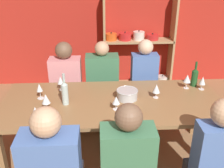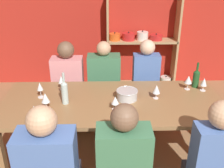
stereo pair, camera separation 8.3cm
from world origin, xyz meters
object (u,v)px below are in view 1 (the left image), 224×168
at_px(mixing_bowl, 127,94).
at_px(person_far_c, 67,93).
at_px(shelf_unit, 137,54).
at_px(wine_glass_empty_a, 203,81).
at_px(person_far_a, 143,92).
at_px(person_far_b, 103,93).
at_px(wine_glass_red_a, 187,79).
at_px(wine_glass_white_a, 35,112).
at_px(dining_table, 112,107).
at_px(wine_glass_red_b, 39,88).
at_px(wine_glass_red_c, 60,81).
at_px(wine_glass_empty_c, 131,110).
at_px(wine_glass_empty_b, 46,99).
at_px(wine_glass_red_d, 116,101).
at_px(wine_bottle_dark, 195,77).
at_px(wine_bottle_green, 65,92).
at_px(wine_glass_empty_d, 156,89).

relative_size(mixing_bowl, person_far_c, 0.20).
height_order(shelf_unit, wine_glass_empty_a, shelf_unit).
height_order(person_far_a, person_far_b, person_far_a).
xyz_separation_m(wine_glass_red_a, wine_glass_white_a, (-1.60, -0.65, -0.00)).
relative_size(dining_table, wine_glass_red_a, 14.00).
xyz_separation_m(wine_glass_red_b, person_far_a, (1.24, 0.66, -0.42)).
distance_m(wine_glass_red_a, wine_glass_red_c, 1.46).
distance_m(wine_glass_empty_c, person_far_a, 1.28).
relative_size(wine_glass_empty_b, wine_glass_red_d, 1.25).
distance_m(mixing_bowl, wine_glass_red_d, 0.26).
distance_m(shelf_unit, wine_bottle_dark, 1.72).
bearing_deg(wine_glass_white_a, wine_glass_red_c, 78.39).
height_order(shelf_unit, person_far_a, shelf_unit).
height_order(wine_bottle_green, wine_bottle_dark, wine_bottle_green).
height_order(mixing_bowl, wine_glass_empty_b, wine_glass_empty_b).
bearing_deg(wine_glass_red_b, dining_table, -6.89).
bearing_deg(wine_glass_empty_a, person_far_a, 137.50).
bearing_deg(shelf_unit, person_far_a, -93.57).
xyz_separation_m(shelf_unit, wine_bottle_dark, (0.45, -1.64, 0.26)).
height_order(mixing_bowl, wine_glass_red_a, wine_glass_red_a).
bearing_deg(wine_bottle_dark, wine_glass_empty_c, -139.00).
bearing_deg(wine_glass_red_a, wine_glass_empty_b, -164.56).
bearing_deg(person_far_c, wine_bottle_dark, 162.44).
bearing_deg(person_far_c, wine_glass_empty_d, 143.78).
bearing_deg(person_far_a, wine_glass_empty_a, 137.50).
distance_m(wine_bottle_green, wine_glass_red_b, 0.32).
bearing_deg(wine_glass_red_b, person_far_c, 75.48).
xyz_separation_m(wine_bottle_green, wine_glass_empty_a, (1.54, 0.26, -0.03)).
height_order(wine_bottle_dark, wine_glass_empty_b, wine_bottle_dark).
bearing_deg(wine_glass_empty_c, mixing_bowl, 87.90).
bearing_deg(wine_glass_empty_d, person_far_a, 90.71).
distance_m(wine_glass_empty_b, person_far_c, 1.09).
bearing_deg(wine_bottle_green, person_far_a, 39.76).
distance_m(mixing_bowl, wine_glass_empty_a, 0.91).
xyz_separation_m(wine_bottle_green, wine_glass_white_a, (-0.23, -0.35, -0.02)).
distance_m(wine_glass_white_a, person_far_b, 1.44).
xyz_separation_m(wine_glass_red_a, wine_glass_empty_b, (-1.55, -0.43, 0.01)).
relative_size(wine_glass_red_a, wine_glass_empty_a, 1.07).
height_order(wine_glass_red_c, person_far_c, person_far_c).
xyz_separation_m(wine_glass_red_b, wine_glass_empty_c, (0.92, -0.51, -0.00)).
height_order(wine_glass_empty_c, person_far_a, person_far_a).
distance_m(dining_table, wine_glass_red_b, 0.81).
bearing_deg(dining_table, wine_glass_empty_b, -165.92).
xyz_separation_m(wine_bottle_dark, person_far_b, (-1.08, 0.51, -0.44)).
distance_m(wine_glass_red_b, person_far_b, 1.10).
distance_m(shelf_unit, wine_bottle_green, 2.27).
distance_m(wine_glass_red_c, person_far_b, 0.85).
distance_m(wine_glass_red_a, wine_glass_empty_d, 0.46).
xyz_separation_m(shelf_unit, wine_glass_red_d, (-0.52, -2.14, 0.24)).
relative_size(wine_glass_empty_a, person_far_c, 0.14).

